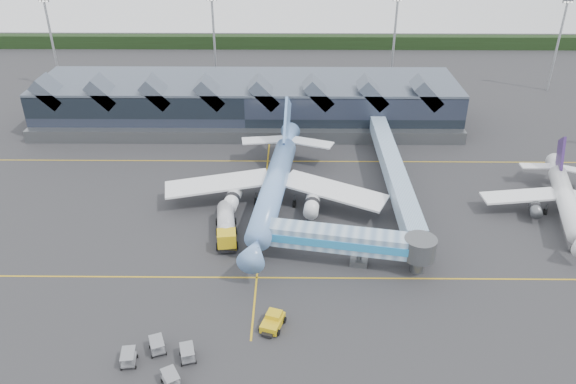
{
  "coord_description": "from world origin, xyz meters",
  "views": [
    {
      "loc": [
        4.84,
        -68.83,
        47.54
      ],
      "look_at": [
        4.11,
        6.99,
        5.0
      ],
      "focal_mm": 35.0,
      "sensor_mm": 36.0,
      "label": 1
    }
  ],
  "objects_px": {
    "fuel_truck": "(226,224)",
    "jet_bridge": "(352,242)",
    "main_airliner": "(275,183)",
    "pushback_tug": "(273,321)",
    "regional_jet": "(566,199)"
  },
  "relations": [
    {
      "from": "fuel_truck",
      "to": "main_airliner",
      "type": "bearing_deg",
      "value": 45.21
    },
    {
      "from": "regional_jet",
      "to": "pushback_tug",
      "type": "bearing_deg",
      "value": -135.63
    },
    {
      "from": "pushback_tug",
      "to": "regional_jet",
      "type": "bearing_deg",
      "value": 47.67
    },
    {
      "from": "regional_jet",
      "to": "fuel_truck",
      "type": "height_order",
      "value": "regional_jet"
    },
    {
      "from": "pushback_tug",
      "to": "fuel_truck",
      "type": "bearing_deg",
      "value": 129.1
    },
    {
      "from": "jet_bridge",
      "to": "fuel_truck",
      "type": "height_order",
      "value": "jet_bridge"
    },
    {
      "from": "main_airliner",
      "to": "pushback_tug",
      "type": "bearing_deg",
      "value": -82.28
    },
    {
      "from": "main_airliner",
      "to": "jet_bridge",
      "type": "xyz_separation_m",
      "value": [
        11.13,
        -16.25,
        -0.36
      ]
    },
    {
      "from": "regional_jet",
      "to": "pushback_tug",
      "type": "height_order",
      "value": "regional_jet"
    },
    {
      "from": "jet_bridge",
      "to": "pushback_tug",
      "type": "xyz_separation_m",
      "value": [
        -10.56,
        -12.9,
        -2.9
      ]
    },
    {
      "from": "main_airliner",
      "to": "regional_jet",
      "type": "bearing_deg",
      "value": 2.89
    },
    {
      "from": "main_airliner",
      "to": "fuel_truck",
      "type": "height_order",
      "value": "main_airliner"
    },
    {
      "from": "regional_jet",
      "to": "jet_bridge",
      "type": "distance_m",
      "value": 37.54
    },
    {
      "from": "fuel_truck",
      "to": "jet_bridge",
      "type": "bearing_deg",
      "value": -28.2
    },
    {
      "from": "main_airliner",
      "to": "fuel_truck",
      "type": "bearing_deg",
      "value": -120.75
    }
  ]
}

